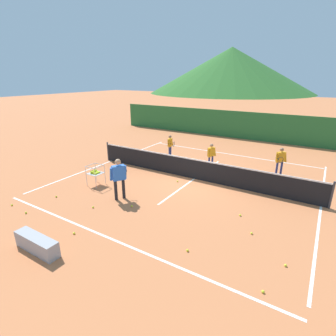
{
  "coord_description": "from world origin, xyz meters",
  "views": [
    {
      "loc": [
        4.85,
        -10.2,
        4.54
      ],
      "look_at": [
        -0.56,
        -1.44,
        0.87
      ],
      "focal_mm": 27.6,
      "sensor_mm": 36.0,
      "label": 1
    }
  ],
  "objects_px": {
    "tennis_ball_7": "(26,213)",
    "tennis_ball_9": "(263,292)",
    "instructor": "(119,175)",
    "student_2": "(281,159)",
    "tennis_ball_3": "(252,233)",
    "student_0": "(170,144)",
    "student_1": "(211,153)",
    "tennis_net": "(195,169)",
    "courtside_bench": "(37,244)",
    "ball_cart": "(95,172)",
    "tennis_ball_1": "(12,205)",
    "tennis_ball_2": "(240,215)",
    "tennis_ball_0": "(56,197)",
    "tennis_ball_4": "(132,206)",
    "tennis_ball_5": "(177,181)",
    "tennis_ball_8": "(93,207)",
    "tennis_ball_10": "(187,250)",
    "tennis_ball_6": "(74,233)",
    "tennis_ball_11": "(286,265)"
  },
  "relations": [
    {
      "from": "tennis_ball_7",
      "to": "tennis_ball_10",
      "type": "xyz_separation_m",
      "value": [
        5.78,
        1.13,
        0.0
      ]
    },
    {
      "from": "student_2",
      "to": "tennis_ball_3",
      "type": "relative_size",
      "value": 20.01
    },
    {
      "from": "tennis_ball_3",
      "to": "tennis_ball_11",
      "type": "xyz_separation_m",
      "value": [
        1.11,
        -0.98,
        0.0
      ]
    },
    {
      "from": "tennis_ball_2",
      "to": "tennis_ball_0",
      "type": "bearing_deg",
      "value": -160.18
    },
    {
      "from": "tennis_net",
      "to": "tennis_ball_0",
      "type": "xyz_separation_m",
      "value": [
        -3.8,
        -4.65,
        -0.47
      ]
    },
    {
      "from": "instructor",
      "to": "tennis_ball_0",
      "type": "bearing_deg",
      "value": -151.15
    },
    {
      "from": "student_0",
      "to": "instructor",
      "type": "bearing_deg",
      "value": -77.8
    },
    {
      "from": "tennis_ball_8",
      "to": "tennis_ball_5",
      "type": "bearing_deg",
      "value": 69.46
    },
    {
      "from": "tennis_ball_11",
      "to": "tennis_net",
      "type": "bearing_deg",
      "value": 138.1
    },
    {
      "from": "tennis_ball_0",
      "to": "tennis_ball_5",
      "type": "xyz_separation_m",
      "value": [
        3.32,
        3.9,
        0.0
      ]
    },
    {
      "from": "tennis_ball_7",
      "to": "tennis_ball_8",
      "type": "bearing_deg",
      "value": 41.91
    },
    {
      "from": "ball_cart",
      "to": "tennis_ball_5",
      "type": "height_order",
      "value": "ball_cart"
    },
    {
      "from": "ball_cart",
      "to": "tennis_ball_8",
      "type": "relative_size",
      "value": 13.22
    },
    {
      "from": "tennis_ball_5",
      "to": "courtside_bench",
      "type": "bearing_deg",
      "value": -97.55
    },
    {
      "from": "tennis_net",
      "to": "student_0",
      "type": "xyz_separation_m",
      "value": [
        -2.81,
        2.45,
        0.28
      ]
    },
    {
      "from": "tennis_ball_11",
      "to": "tennis_ball_7",
      "type": "bearing_deg",
      "value": -166.85
    },
    {
      "from": "student_1",
      "to": "tennis_ball_2",
      "type": "height_order",
      "value": "student_1"
    },
    {
      "from": "student_2",
      "to": "tennis_ball_6",
      "type": "relative_size",
      "value": 20.01
    },
    {
      "from": "tennis_net",
      "to": "tennis_ball_6",
      "type": "xyz_separation_m",
      "value": [
        -1.12,
        -5.98,
        -0.47
      ]
    },
    {
      "from": "instructor",
      "to": "student_2",
      "type": "relative_size",
      "value": 1.21
    },
    {
      "from": "tennis_ball_0",
      "to": "tennis_ball_7",
      "type": "xyz_separation_m",
      "value": [
        0.22,
        -1.38,
        0.0
      ]
    },
    {
      "from": "tennis_net",
      "to": "tennis_ball_0",
      "type": "height_order",
      "value": "tennis_net"
    },
    {
      "from": "tennis_ball_9",
      "to": "courtside_bench",
      "type": "bearing_deg",
      "value": -162.71
    },
    {
      "from": "student_2",
      "to": "tennis_ball_6",
      "type": "distance_m",
      "value": 9.69
    },
    {
      "from": "student_2",
      "to": "tennis_ball_4",
      "type": "xyz_separation_m",
      "value": [
        -3.99,
        -6.33,
        -0.78
      ]
    },
    {
      "from": "student_0",
      "to": "student_1",
      "type": "distance_m",
      "value": 2.9
    },
    {
      "from": "tennis_ball_7",
      "to": "tennis_ball_9",
      "type": "xyz_separation_m",
      "value": [
        7.88,
        0.74,
        0.0
      ]
    },
    {
      "from": "tennis_ball_10",
      "to": "tennis_ball_7",
      "type": "bearing_deg",
      "value": -168.92
    },
    {
      "from": "student_0",
      "to": "tennis_ball_10",
      "type": "xyz_separation_m",
      "value": [
        5.01,
        -7.35,
        -0.75
      ]
    },
    {
      "from": "tennis_ball_7",
      "to": "tennis_ball_0",
      "type": "bearing_deg",
      "value": 99.07
    },
    {
      "from": "tennis_ball_3",
      "to": "tennis_ball_9",
      "type": "distance_m",
      "value": 2.3
    },
    {
      "from": "instructor",
      "to": "tennis_ball_10",
      "type": "height_order",
      "value": "instructor"
    },
    {
      "from": "ball_cart",
      "to": "tennis_ball_2",
      "type": "height_order",
      "value": "ball_cart"
    },
    {
      "from": "courtside_bench",
      "to": "tennis_ball_8",
      "type": "bearing_deg",
      "value": 102.77
    },
    {
      "from": "student_2",
      "to": "tennis_ball_6",
      "type": "xyz_separation_m",
      "value": [
        -4.38,
        -8.61,
        -0.78
      ]
    },
    {
      "from": "tennis_ball_4",
      "to": "tennis_ball_7",
      "type": "height_order",
      "value": "same"
    },
    {
      "from": "tennis_ball_3",
      "to": "courtside_bench",
      "type": "distance_m",
      "value": 6.18
    },
    {
      "from": "student_2",
      "to": "tennis_ball_9",
      "type": "distance_m",
      "value": 8.03
    },
    {
      "from": "tennis_net",
      "to": "tennis_ball_1",
      "type": "xyz_separation_m",
      "value": [
        -4.58,
        -5.97,
        -0.47
      ]
    },
    {
      "from": "tennis_ball_0",
      "to": "tennis_ball_11",
      "type": "distance_m",
      "value": 8.41
    },
    {
      "from": "tennis_ball_8",
      "to": "tennis_ball_10",
      "type": "distance_m",
      "value": 4.11
    },
    {
      "from": "ball_cart",
      "to": "tennis_ball_1",
      "type": "height_order",
      "value": "ball_cart"
    },
    {
      "from": "tennis_ball_9",
      "to": "tennis_ball_0",
      "type": "bearing_deg",
      "value": 175.5
    },
    {
      "from": "ball_cart",
      "to": "tennis_ball_5",
      "type": "relative_size",
      "value": 13.22
    },
    {
      "from": "tennis_net",
      "to": "tennis_ball_4",
      "type": "distance_m",
      "value": 3.8
    },
    {
      "from": "tennis_ball_9",
      "to": "tennis_ball_1",
      "type": "bearing_deg",
      "value": -175.62
    },
    {
      "from": "instructor",
      "to": "tennis_ball_10",
      "type": "xyz_separation_m",
      "value": [
        3.75,
        -1.49,
        -0.95
      ]
    },
    {
      "from": "tennis_ball_4",
      "to": "tennis_net",
      "type": "bearing_deg",
      "value": 78.81
    },
    {
      "from": "tennis_ball_1",
      "to": "courtside_bench",
      "type": "relative_size",
      "value": 0.05
    },
    {
      "from": "student_0",
      "to": "ball_cart",
      "type": "relative_size",
      "value": 1.44
    }
  ]
}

